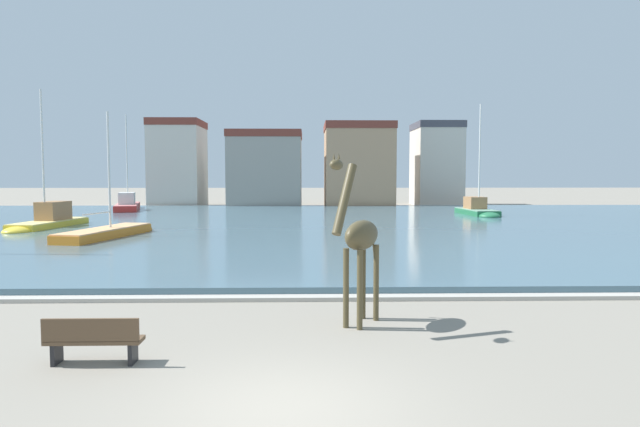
{
  "coord_description": "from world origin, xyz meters",
  "views": [
    {
      "loc": [
        0.37,
        -8.25,
        3.58
      ],
      "look_at": [
        0.84,
        11.66,
        2.2
      ],
      "focal_mm": 31.0,
      "sensor_mm": 36.0,
      "label": 1
    }
  ],
  "objects_px": {
    "sailboat_green": "(478,211)",
    "park_bench": "(93,339)",
    "sailboat_yellow": "(46,223)",
    "sailboat_red": "(128,206)",
    "sailboat_orange": "(113,234)",
    "giraffe_statue": "(360,239)"
  },
  "relations": [
    {
      "from": "sailboat_yellow",
      "to": "sailboat_green",
      "type": "distance_m",
      "value": 32.18
    },
    {
      "from": "giraffe_statue",
      "to": "park_bench",
      "type": "relative_size",
      "value": 2.26
    },
    {
      "from": "giraffe_statue",
      "to": "sailboat_red",
      "type": "bearing_deg",
      "value": 114.62
    },
    {
      "from": "giraffe_statue",
      "to": "sailboat_yellow",
      "type": "height_order",
      "value": "sailboat_yellow"
    },
    {
      "from": "sailboat_yellow",
      "to": "sailboat_orange",
      "type": "bearing_deg",
      "value": -40.37
    },
    {
      "from": "sailboat_yellow",
      "to": "sailboat_orange",
      "type": "relative_size",
      "value": 1.09
    },
    {
      "from": "giraffe_statue",
      "to": "sailboat_orange",
      "type": "distance_m",
      "value": 20.65
    },
    {
      "from": "sailboat_green",
      "to": "giraffe_statue",
      "type": "bearing_deg",
      "value": -111.89
    },
    {
      "from": "giraffe_statue",
      "to": "sailboat_yellow",
      "type": "xyz_separation_m",
      "value": [
        -17.64,
        21.91,
        -1.46
      ]
    },
    {
      "from": "sailboat_green",
      "to": "park_bench",
      "type": "xyz_separation_m",
      "value": [
        -18.18,
        -34.73,
        -0.11
      ]
    },
    {
      "from": "sailboat_yellow",
      "to": "sailboat_green",
      "type": "relative_size",
      "value": 0.95
    },
    {
      "from": "sailboat_red",
      "to": "park_bench",
      "type": "relative_size",
      "value": 5.41
    },
    {
      "from": "sailboat_green",
      "to": "park_bench",
      "type": "bearing_deg",
      "value": -117.63
    },
    {
      "from": "giraffe_statue",
      "to": "park_bench",
      "type": "height_order",
      "value": "giraffe_statue"
    },
    {
      "from": "sailboat_yellow",
      "to": "sailboat_red",
      "type": "distance_m",
      "value": 18.24
    },
    {
      "from": "sailboat_red",
      "to": "park_bench",
      "type": "height_order",
      "value": "sailboat_red"
    },
    {
      "from": "sailboat_green",
      "to": "sailboat_orange",
      "type": "height_order",
      "value": "sailboat_green"
    },
    {
      "from": "park_bench",
      "to": "sailboat_red",
      "type": "bearing_deg",
      "value": 107.03
    },
    {
      "from": "giraffe_statue",
      "to": "sailboat_yellow",
      "type": "bearing_deg",
      "value": 128.83
    },
    {
      "from": "giraffe_statue",
      "to": "sailboat_orange",
      "type": "xyz_separation_m",
      "value": [
        -11.75,
        16.9,
        -1.65
      ]
    },
    {
      "from": "sailboat_yellow",
      "to": "sailboat_green",
      "type": "xyz_separation_m",
      "value": [
        30.53,
        10.18,
        -0.01
      ]
    },
    {
      "from": "sailboat_green",
      "to": "sailboat_yellow",
      "type": "bearing_deg",
      "value": -161.57
    }
  ]
}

